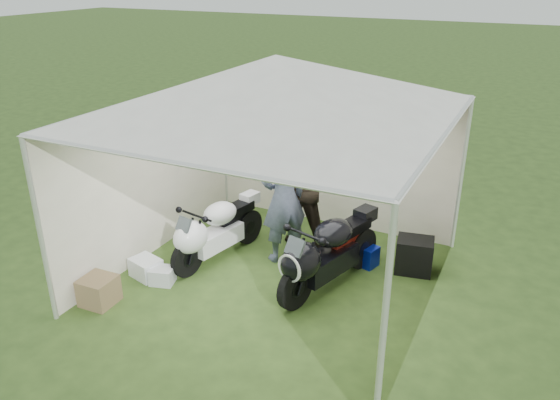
% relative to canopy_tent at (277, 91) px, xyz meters
% --- Properties ---
extents(ground, '(80.00, 80.00, 0.00)m').
position_rel_canopy_tent_xyz_m(ground, '(0.00, -0.03, -2.58)').
color(ground, '#2E451A').
rests_on(ground, ground).
extents(canopy_tent, '(5.66, 5.66, 3.00)m').
position_rel_canopy_tent_xyz_m(canopy_tent, '(0.00, 0.00, 0.00)').
color(canopy_tent, silver).
rests_on(canopy_tent, ground).
extents(motorcycle_white, '(0.63, 1.78, 0.88)m').
position_rel_canopy_tent_xyz_m(motorcycle_white, '(-1.02, 0.02, -2.08)').
color(motorcycle_white, black).
rests_on(motorcycle_white, ground).
extents(motorcycle_black, '(0.83, 1.93, 0.97)m').
position_rel_canopy_tent_xyz_m(motorcycle_black, '(0.69, 0.00, -2.03)').
color(motorcycle_black, black).
rests_on(motorcycle_black, ground).
extents(paddock_stand, '(0.45, 0.35, 0.30)m').
position_rel_canopy_tent_xyz_m(paddock_stand, '(0.94, 0.87, -2.43)').
color(paddock_stand, '#0E25D4').
rests_on(paddock_stand, ground).
extents(person_dark_jacket, '(1.04, 0.87, 1.93)m').
position_rel_canopy_tent_xyz_m(person_dark_jacket, '(-0.13, 1.09, -1.61)').
color(person_dark_jacket, black).
rests_on(person_dark_jacket, ground).
extents(person_blue_jacket, '(0.77, 0.83, 1.90)m').
position_rel_canopy_tent_xyz_m(person_blue_jacket, '(-0.15, 0.52, -1.63)').
color(person_blue_jacket, slate).
rests_on(person_blue_jacket, ground).
extents(equipment_box, '(0.56, 0.48, 0.49)m').
position_rel_canopy_tent_xyz_m(equipment_box, '(1.64, 0.98, -2.33)').
color(equipment_box, black).
rests_on(equipment_box, ground).
extents(crate_0, '(0.47, 0.41, 0.27)m').
position_rel_canopy_tent_xyz_m(crate_0, '(-1.63, -0.77, -2.44)').
color(crate_0, white).
rests_on(crate_0, ground).
extents(crate_1, '(0.42, 0.42, 0.36)m').
position_rel_canopy_tent_xyz_m(crate_1, '(-1.75, -1.55, -2.40)').
color(crate_1, brown).
rests_on(crate_1, ground).
extents(crate_2, '(0.37, 0.33, 0.23)m').
position_rel_canopy_tent_xyz_m(crate_2, '(-1.33, -0.82, -2.46)').
color(crate_2, silver).
rests_on(crate_2, ground).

